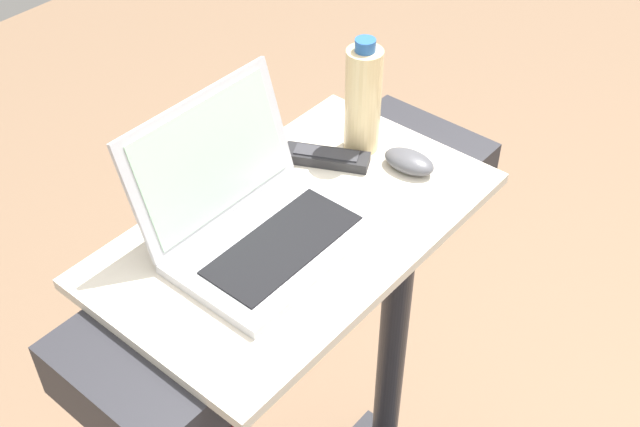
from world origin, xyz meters
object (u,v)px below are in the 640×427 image
(laptop, at_px, (255,216))
(tv_remote, at_px, (326,157))
(computer_mouse, at_px, (409,161))
(water_bottle, at_px, (363,99))

(laptop, distance_m, tv_remote, 0.24)
(computer_mouse, relative_size, water_bottle, 0.44)
(water_bottle, bearing_deg, computer_mouse, -89.48)
(laptop, height_order, computer_mouse, laptop)
(laptop, height_order, tv_remote, laptop)
(water_bottle, bearing_deg, laptop, -176.06)
(laptop, bearing_deg, tv_remote, 11.46)
(laptop, relative_size, water_bottle, 1.44)
(water_bottle, bearing_deg, tv_remote, 166.39)
(computer_mouse, height_order, water_bottle, water_bottle)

